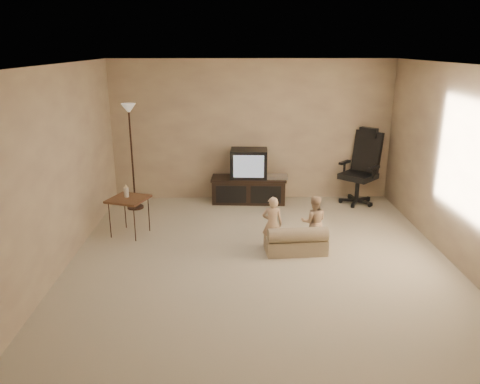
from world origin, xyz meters
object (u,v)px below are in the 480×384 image
(side_table, at_px, (128,199))
(toddler_right, at_px, (314,222))
(floor_lamp, at_px, (130,133))
(office_chair, at_px, (360,177))
(toddler_left, at_px, (272,224))
(child_sofa, at_px, (296,241))
(tv_stand, at_px, (249,180))

(side_table, height_order, toddler_right, side_table)
(floor_lamp, bearing_deg, office_chair, 3.24)
(side_table, height_order, toddler_left, toddler_left)
(side_table, relative_size, toddler_left, 1.00)
(side_table, relative_size, toddler_right, 1.03)
(side_table, height_order, child_sofa, side_table)
(child_sofa, bearing_deg, toddler_right, 31.27)
(tv_stand, xyz_separation_m, toddler_right, (0.82, -2.00, -0.03))
(child_sofa, distance_m, toddler_left, 0.40)
(child_sofa, xyz_separation_m, toddler_right, (0.26, 0.19, 0.21))
(tv_stand, height_order, floor_lamp, floor_lamp)
(tv_stand, distance_m, child_sofa, 2.27)
(child_sofa, bearing_deg, floor_lamp, 139.43)
(office_chair, distance_m, child_sofa, 2.57)
(office_chair, height_order, side_table, office_chair)
(tv_stand, bearing_deg, side_table, -137.85)
(side_table, distance_m, child_sofa, 2.53)
(child_sofa, bearing_deg, toddler_left, 160.06)
(side_table, bearing_deg, child_sofa, -16.40)
(side_table, distance_m, floor_lamp, 1.42)
(tv_stand, distance_m, toddler_right, 2.17)
(office_chair, relative_size, child_sofa, 1.58)
(tv_stand, distance_m, office_chair, 1.98)
(floor_lamp, distance_m, toddler_right, 3.42)
(child_sofa, distance_m, toddler_right, 0.39)
(toddler_left, bearing_deg, floor_lamp, -35.89)
(office_chair, relative_size, side_table, 1.73)
(office_chair, xyz_separation_m, toddler_right, (-1.16, -1.92, -0.10))
(office_chair, height_order, child_sofa, office_chair)
(child_sofa, relative_size, toddler_right, 1.13)
(floor_lamp, height_order, toddler_left, floor_lamp)
(toddler_left, distance_m, toddler_right, 0.59)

